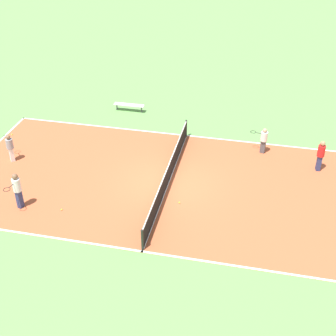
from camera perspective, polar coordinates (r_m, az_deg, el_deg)
The scene contains 11 objects.
ground_plane at distance 22.51m, azimuth 0.00°, elevation -1.92°, with size 80.00×80.00×0.00m, color #60934C.
court_surface at distance 22.51m, azimuth 0.00°, elevation -1.90°, with size 9.75×20.11×0.02m.
tennis_net at distance 22.21m, azimuth 0.00°, elevation -0.78°, with size 9.55×0.10×1.02m.
bench at distance 29.22m, azimuth -4.78°, elevation 7.62°, with size 0.36×1.88×0.45m.
player_far_white at distance 25.00m, azimuth 11.57°, elevation 3.48°, with size 0.54×0.98×1.44m.
player_near_white at distance 21.44m, azimuth -17.92°, elevation -2.36°, with size 0.98×0.50×1.78m.
player_baseline_gray at distance 25.10m, azimuth -18.71°, elevation 2.52°, with size 0.91×0.88×1.50m.
player_coach_red at distance 24.16m, azimuth 18.12°, elevation 1.65°, with size 0.41×0.41×1.65m.
tennis_ball_far_baseline at distance 21.22m, azimuth 1.40°, elevation -4.23°, with size 0.07×0.07×0.07m, color #CCE033.
tennis_ball_right_alley at distance 21.34m, azimuth -12.85°, elevation -4.96°, with size 0.07×0.07×0.07m, color #CCE033.
tennis_ball_near_net at distance 27.97m, azimuth -18.49°, elevation 3.91°, with size 0.07×0.07×0.07m, color #CCE033.
Camera 1 is at (17.99, 3.94, 12.94)m, focal length 50.00 mm.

